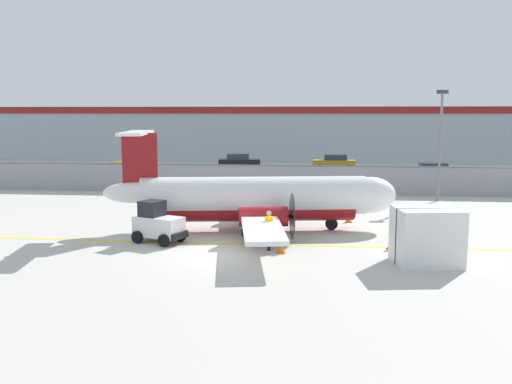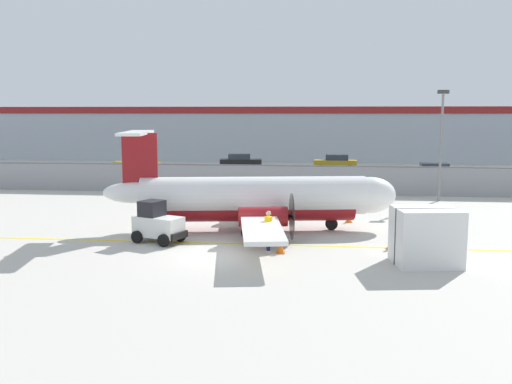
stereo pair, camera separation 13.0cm
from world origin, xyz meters
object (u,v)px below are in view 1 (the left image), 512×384
object	(u,v)px
commuter_airplane	(259,199)
parked_car_0	(136,165)
traffic_cone_near_right	(391,242)
traffic_cone_far_left	(281,246)
parked_car_2	(334,162)
parked_car_1	(239,162)
baggage_tug	(158,224)
traffic_cone_near_left	(349,216)
traffic_cone_far_right	(248,229)
ground_crew_worker	(269,228)
parked_car_3	(434,172)
cargo_container	(427,236)
apron_light_pole	(441,136)

from	to	relation	value
commuter_airplane	parked_car_0	distance (m)	28.86
commuter_airplane	traffic_cone_near_right	world-z (taller)	commuter_airplane
commuter_airplane	traffic_cone_far_left	size ratio (longest dim) A/B	25.08
parked_car_2	parked_car_1	bearing A→B (deg)	0.85
traffic_cone_near_right	parked_car_0	distance (m)	34.88
commuter_airplane	traffic_cone_near_right	bearing A→B (deg)	-37.41
baggage_tug	traffic_cone_near_left	world-z (taller)	baggage_tug
traffic_cone_far_right	parked_car_1	distance (m)	31.01
traffic_cone_far_left	parked_car_1	bearing A→B (deg)	100.75
ground_crew_worker	parked_car_1	bearing A→B (deg)	-85.20
baggage_tug	ground_crew_worker	distance (m)	5.21
baggage_tug	parked_car_0	bearing A→B (deg)	132.46
parked_car_3	cargo_container	bearing A→B (deg)	-99.23
baggage_tug	parked_car_3	xyz separation A→B (m)	(16.78, 23.75, 0.04)
traffic_cone_near_right	parked_car_1	xyz separation A→B (m)	(-11.09, 32.66, 0.58)
traffic_cone_far_right	apron_light_pole	xyz separation A→B (m)	(11.21, 12.06, 3.99)
parked_car_0	parked_car_1	world-z (taller)	same
commuter_airplane	traffic_cone_far_left	xyz separation A→B (m)	(1.39, -4.47, -1.29)
parked_car_2	apron_light_pole	size ratio (longest dim) A/B	0.58
baggage_tug	traffic_cone_near_right	world-z (taller)	baggage_tug
parked_car_1	commuter_airplane	bearing A→B (deg)	-86.01
commuter_airplane	parked_car_0	world-z (taller)	commuter_airplane
parked_car_0	ground_crew_worker	bearing A→B (deg)	124.49
ground_crew_worker	apron_light_pole	world-z (taller)	apron_light_pole
parked_car_0	parked_car_1	bearing A→B (deg)	-148.02
traffic_cone_far_left	parked_car_2	bearing A→B (deg)	84.73
traffic_cone_near_left	parked_car_0	bearing A→B (deg)	130.31
traffic_cone_far_left	apron_light_pole	distance (m)	18.41
traffic_cone_near_left	parked_car_1	world-z (taller)	parked_car_1
cargo_container	traffic_cone_near_right	distance (m)	2.71
traffic_cone_near_right	parked_car_2	xyz separation A→B (m)	(-1.53, 32.62, 0.58)
parked_car_0	apron_light_pole	distance (m)	29.14
traffic_cone_near_left	parked_car_1	xyz separation A→B (m)	(-9.60, 26.73, 0.58)
parked_car_0	parked_car_3	bearing A→B (deg)	177.68
commuter_airplane	cargo_container	bearing A→B (deg)	-47.65
baggage_tug	traffic_cone_near_left	distance (m)	10.54
cargo_container	parked_car_1	world-z (taller)	cargo_container
cargo_container	parked_car_0	distance (m)	37.41
traffic_cone_far_right	apron_light_pole	size ratio (longest dim) A/B	0.09
cargo_container	parked_car_2	distance (m)	35.09
parked_car_1	apron_light_pole	size ratio (longest dim) A/B	0.60
ground_crew_worker	traffic_cone_far_left	xyz separation A→B (m)	(0.56, -0.47, -0.64)
cargo_container	parked_car_2	size ratio (longest dim) A/B	0.63
parked_car_1	ground_crew_worker	bearing A→B (deg)	-85.76
traffic_cone_near_right	traffic_cone_near_left	bearing A→B (deg)	104.13
parked_car_1	parked_car_2	xyz separation A→B (m)	(9.56, -0.03, 0.00)
commuter_airplane	traffic_cone_far_right	bearing A→B (deg)	-116.07
traffic_cone_far_right	parked_car_2	world-z (taller)	parked_car_2
parked_car_0	parked_car_1	xyz separation A→B (m)	(9.35, 4.40, 0.00)
cargo_container	apron_light_pole	distance (m)	17.17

